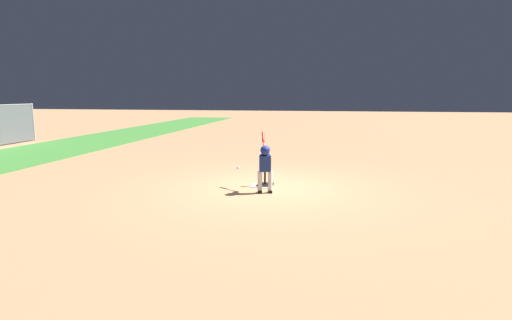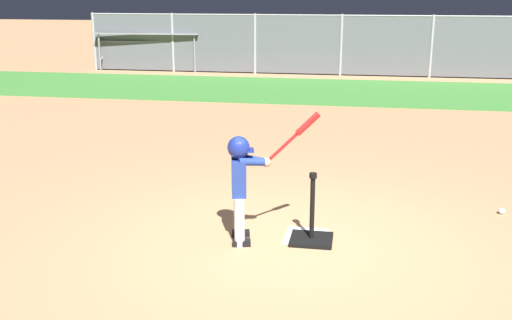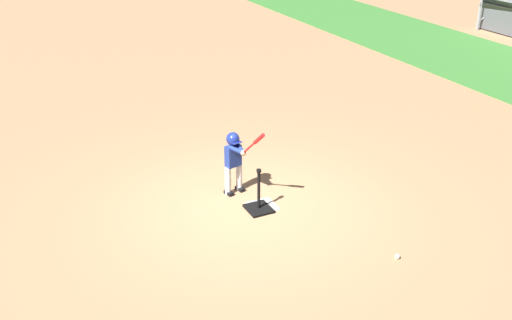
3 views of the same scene
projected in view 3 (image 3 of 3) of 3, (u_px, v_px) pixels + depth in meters
name	position (u px, v px, depth m)	size (l,w,h in m)	color
ground_plane	(248.00, 206.00, 9.78)	(90.00, 90.00, 0.00)	#AD7F56
home_plate	(262.00, 206.00, 9.74)	(0.44, 0.44, 0.02)	white
batting_tee	(259.00, 204.00, 9.62)	(0.43, 0.39, 0.73)	black
batter_child	(234.00, 155.00, 9.88)	(0.90, 0.39, 1.34)	silver
baseball	(397.00, 256.00, 8.42)	(0.07, 0.07, 0.07)	white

